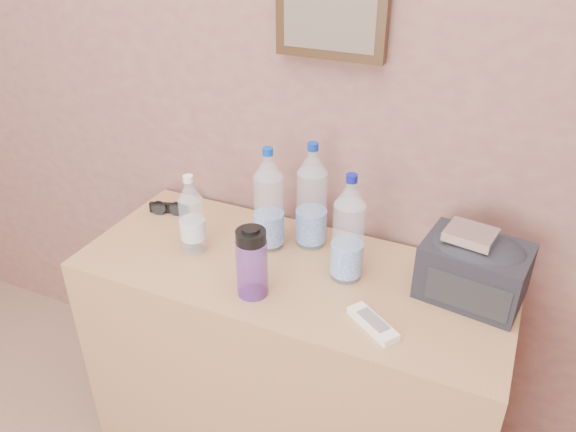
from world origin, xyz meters
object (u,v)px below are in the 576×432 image
object	(u,v)px
dresser	(291,367)
pet_large_c	(269,204)
pet_large_b	(312,201)
ac_remote	(373,324)
sunglasses	(169,208)
toiletry_bag	(474,268)
pet_large_d	(348,234)
foil_packet	(471,235)
pet_small	(192,219)
nalgene_bottle	(252,262)

from	to	relation	value
dresser	pet_large_c	world-z (taller)	pet_large_c
pet_large_b	ac_remote	size ratio (longest dim) A/B	2.20
sunglasses	toiletry_bag	size ratio (longest dim) A/B	0.51
pet_large_b	sunglasses	size ratio (longest dim) A/B	2.51
pet_large_b	toiletry_bag	distance (m)	0.48
pet_large_d	sunglasses	distance (m)	0.66
pet_large_c	toiletry_bag	bearing A→B (deg)	0.26
sunglasses	foil_packet	world-z (taller)	foil_packet
pet_large_b	foil_packet	size ratio (longest dim) A/B	2.77
pet_large_d	foil_packet	distance (m)	0.30
pet_large_b	toiletry_bag	xyz separation A→B (m)	(0.47, -0.06, -0.06)
pet_large_c	pet_small	xyz separation A→B (m)	(-0.19, -0.12, -0.03)
pet_small	foil_packet	bearing A→B (deg)	8.47
pet_large_b	nalgene_bottle	size ratio (longest dim) A/B	1.62
sunglasses	ac_remote	xyz separation A→B (m)	(0.77, -0.26, -0.01)
pet_large_b	pet_large_c	size ratio (longest dim) A/B	1.03
toiletry_bag	foil_packet	distance (m)	0.10
toiletry_bag	foil_packet	size ratio (longest dim) A/B	2.18
nalgene_bottle	pet_large_b	bearing A→B (deg)	80.83
pet_large_b	pet_small	distance (m)	0.34
pet_large_d	toiletry_bag	distance (m)	0.33
toiletry_bag	sunglasses	bearing A→B (deg)	-174.36
pet_large_d	foil_packet	world-z (taller)	pet_large_d
pet_large_c	foil_packet	size ratio (longest dim) A/B	2.69
dresser	sunglasses	distance (m)	0.64
pet_large_d	nalgene_bottle	bearing A→B (deg)	-139.04
pet_large_d	sunglasses	world-z (taller)	pet_large_d
sunglasses	toiletry_bag	world-z (taller)	toiletry_bag
pet_large_d	nalgene_bottle	world-z (taller)	pet_large_d
foil_packet	pet_small	bearing A→B (deg)	-171.53
pet_large_b	foil_packet	world-z (taller)	pet_large_b
toiletry_bag	ac_remote	bearing A→B (deg)	-122.81
toiletry_bag	pet_small	bearing A→B (deg)	-163.35
dresser	foil_packet	world-z (taller)	foil_packet
dresser	ac_remote	distance (m)	0.49
pet_large_b	pet_large_c	xyz separation A→B (m)	(-0.11, -0.06, -0.00)
pet_large_c	toiletry_bag	distance (m)	0.58
pet_large_c	pet_large_b	bearing A→B (deg)	29.84
pet_large_d	ac_remote	distance (m)	0.25
pet_large_c	foil_packet	distance (m)	0.56
sunglasses	ac_remote	size ratio (longest dim) A/B	0.88
pet_large_d	foil_packet	size ratio (longest dim) A/B	2.65
dresser	sunglasses	world-z (taller)	sunglasses
nalgene_bottle	sunglasses	distance (m)	0.52
pet_large_b	sunglasses	xyz separation A→B (m)	(-0.49, -0.02, -0.13)
foil_packet	dresser	bearing A→B (deg)	-170.16
dresser	pet_large_b	world-z (taller)	pet_large_b
dresser	pet_large_b	xyz separation A→B (m)	(-0.00, 0.14, 0.52)
pet_large_c	nalgene_bottle	size ratio (longest dim) A/B	1.57
pet_small	ac_remote	xyz separation A→B (m)	(0.57, -0.10, -0.10)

